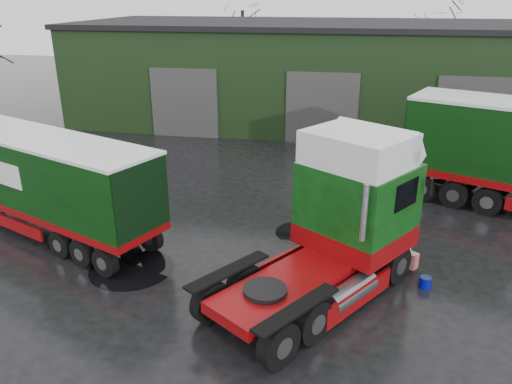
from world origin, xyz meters
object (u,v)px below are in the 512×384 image
at_px(trailer_left, 29,180).
at_px(tree_back_b, 436,49).
at_px(warehouse, 329,72).
at_px(wash_bucket, 425,282).
at_px(hero_tractor, 312,227).
at_px(tree_back_a, 243,34).

bearing_deg(trailer_left, tree_back_b, -8.82).
bearing_deg(trailer_left, warehouse, -4.30).
height_order(wash_bucket, tree_back_b, tree_back_b).
xyz_separation_m(wash_bucket, tree_back_b, (3.90, 30.52, 3.58)).
height_order(hero_tractor, wash_bucket, hero_tractor).
xyz_separation_m(trailer_left, tree_back_a, (1.50, 28.92, 2.95)).
relative_size(trailer_left, tree_back_b, 1.54).
xyz_separation_m(hero_tractor, trailer_left, (-10.33, 2.89, -0.47)).
xyz_separation_m(warehouse, trailer_left, (-9.50, -18.92, -1.36)).
bearing_deg(trailer_left, wash_bucket, -74.35).
distance_m(warehouse, tree_back_a, 12.90).
relative_size(hero_tractor, tree_back_b, 0.97).
xyz_separation_m(hero_tractor, tree_back_b, (7.17, 31.81, 1.48)).
relative_size(warehouse, tree_back_b, 4.32).
relative_size(hero_tractor, wash_bucket, 20.69).
bearing_deg(tree_back_a, trailer_left, -92.97).
xyz_separation_m(trailer_left, tree_back_b, (17.50, 28.92, 1.95)).
bearing_deg(warehouse, tree_back_b, 51.34).
xyz_separation_m(trailer_left, wash_bucket, (13.60, -1.60, -1.63)).
bearing_deg(hero_tractor, tree_back_b, 111.39).
distance_m(tree_back_a, tree_back_b, 16.03).
xyz_separation_m(warehouse, tree_back_b, (8.00, 10.00, 0.59)).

